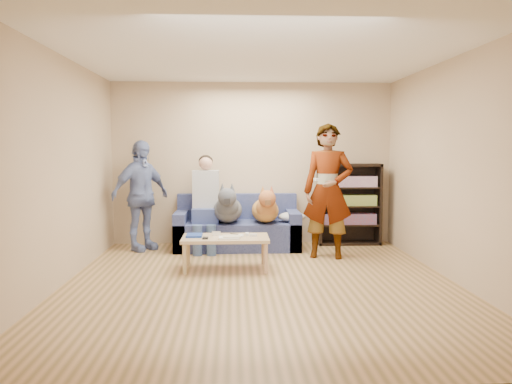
{
  "coord_description": "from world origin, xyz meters",
  "views": [
    {
      "loc": [
        -0.31,
        -5.58,
        1.54
      ],
      "look_at": [
        0.0,
        1.2,
        0.95
      ],
      "focal_mm": 35.0,
      "sensor_mm": 36.0,
      "label": 1
    }
  ],
  "objects_px": {
    "person_seated": "(206,199)",
    "dog_gray": "(228,208)",
    "person_standing_right": "(328,191)",
    "camera_silver": "(216,233)",
    "coffee_table": "(225,240)",
    "dog_tan": "(266,209)",
    "bookshelf": "(349,202)",
    "sofa": "(237,230)",
    "person_standing_left": "(140,196)",
    "notebook_blue": "(194,235)"
  },
  "relations": [
    {
      "from": "notebook_blue",
      "to": "camera_silver",
      "type": "height_order",
      "value": "camera_silver"
    },
    {
      "from": "dog_tan",
      "to": "bookshelf",
      "type": "height_order",
      "value": "bookshelf"
    },
    {
      "from": "person_standing_left",
      "to": "bookshelf",
      "type": "relative_size",
      "value": 1.28
    },
    {
      "from": "person_seated",
      "to": "sofa",
      "type": "bearing_deg",
      "value": 14.74
    },
    {
      "from": "person_seated",
      "to": "bookshelf",
      "type": "height_order",
      "value": "person_seated"
    },
    {
      "from": "sofa",
      "to": "bookshelf",
      "type": "distance_m",
      "value": 1.86
    },
    {
      "from": "camera_silver",
      "to": "notebook_blue",
      "type": "bearing_deg",
      "value": -165.96
    },
    {
      "from": "person_standing_right",
      "to": "coffee_table",
      "type": "distance_m",
      "value": 1.67
    },
    {
      "from": "camera_silver",
      "to": "bookshelf",
      "type": "relative_size",
      "value": 0.08
    },
    {
      "from": "person_seated",
      "to": "coffee_table",
      "type": "bearing_deg",
      "value": -75.71
    },
    {
      "from": "person_seated",
      "to": "coffee_table",
      "type": "height_order",
      "value": "person_seated"
    },
    {
      "from": "sofa",
      "to": "coffee_table",
      "type": "distance_m",
      "value": 1.39
    },
    {
      "from": "person_standing_right",
      "to": "coffee_table",
      "type": "height_order",
      "value": "person_standing_right"
    },
    {
      "from": "sofa",
      "to": "dog_tan",
      "type": "distance_m",
      "value": 0.6
    },
    {
      "from": "person_seated",
      "to": "coffee_table",
      "type": "relative_size",
      "value": 1.34
    },
    {
      "from": "person_seated",
      "to": "bookshelf",
      "type": "relative_size",
      "value": 1.13
    },
    {
      "from": "notebook_blue",
      "to": "coffee_table",
      "type": "xyz_separation_m",
      "value": [
        0.4,
        -0.05,
        -0.06
      ]
    },
    {
      "from": "notebook_blue",
      "to": "person_seated",
      "type": "height_order",
      "value": "person_seated"
    },
    {
      "from": "person_standing_right",
      "to": "dog_tan",
      "type": "relative_size",
      "value": 1.62
    },
    {
      "from": "sofa",
      "to": "person_seated",
      "type": "bearing_deg",
      "value": -165.26
    },
    {
      "from": "sofa",
      "to": "dog_gray",
      "type": "distance_m",
      "value": 0.45
    },
    {
      "from": "notebook_blue",
      "to": "dog_gray",
      "type": "relative_size",
      "value": 0.21
    },
    {
      "from": "person_standing_right",
      "to": "camera_silver",
      "type": "relative_size",
      "value": 17.2
    },
    {
      "from": "camera_silver",
      "to": "dog_gray",
      "type": "distance_m",
      "value": 1.07
    },
    {
      "from": "person_standing_right",
      "to": "person_standing_left",
      "type": "distance_m",
      "value": 2.81
    },
    {
      "from": "person_standing_right",
      "to": "bookshelf",
      "type": "height_order",
      "value": "person_standing_right"
    },
    {
      "from": "coffee_table",
      "to": "camera_silver",
      "type": "bearing_deg",
      "value": 135.0
    },
    {
      "from": "person_standing_right",
      "to": "dog_gray",
      "type": "distance_m",
      "value": 1.54
    },
    {
      "from": "bookshelf",
      "to": "sofa",
      "type": "bearing_deg",
      "value": -172.6
    },
    {
      "from": "person_standing_left",
      "to": "notebook_blue",
      "type": "height_order",
      "value": "person_standing_left"
    },
    {
      "from": "camera_silver",
      "to": "person_seated",
      "type": "distance_m",
      "value": 1.2
    },
    {
      "from": "dog_tan",
      "to": "bookshelf",
      "type": "relative_size",
      "value": 0.9
    },
    {
      "from": "notebook_blue",
      "to": "person_seated",
      "type": "xyz_separation_m",
      "value": [
        0.08,
        1.2,
        0.34
      ]
    },
    {
      "from": "dog_gray",
      "to": "coffee_table",
      "type": "relative_size",
      "value": 1.15
    },
    {
      "from": "bookshelf",
      "to": "coffee_table",
      "type": "bearing_deg",
      "value": -140.57
    },
    {
      "from": "person_standing_left",
      "to": "dog_gray",
      "type": "height_order",
      "value": "person_standing_left"
    },
    {
      "from": "person_standing_left",
      "to": "camera_silver",
      "type": "distance_m",
      "value": 1.69
    },
    {
      "from": "sofa",
      "to": "dog_tan",
      "type": "xyz_separation_m",
      "value": [
        0.43,
        -0.22,
        0.36
      ]
    },
    {
      "from": "person_standing_right",
      "to": "dog_gray",
      "type": "bearing_deg",
      "value": 173.76
    },
    {
      "from": "person_seated",
      "to": "bookshelf",
      "type": "distance_m",
      "value": 2.31
    },
    {
      "from": "sofa",
      "to": "camera_silver",
      "type": "bearing_deg",
      "value": -102.64
    },
    {
      "from": "notebook_blue",
      "to": "person_seated",
      "type": "bearing_deg",
      "value": 86.15
    },
    {
      "from": "bookshelf",
      "to": "person_seated",
      "type": "bearing_deg",
      "value": -171.02
    },
    {
      "from": "notebook_blue",
      "to": "person_seated",
      "type": "distance_m",
      "value": 1.25
    },
    {
      "from": "dog_tan",
      "to": "person_standing_right",
      "type": "bearing_deg",
      "value": -31.76
    },
    {
      "from": "person_seated",
      "to": "person_standing_left",
      "type": "bearing_deg",
      "value": 178.95
    },
    {
      "from": "person_seated",
      "to": "dog_gray",
      "type": "bearing_deg",
      "value": -15.33
    },
    {
      "from": "person_seated",
      "to": "coffee_table",
      "type": "distance_m",
      "value": 1.35
    },
    {
      "from": "bookshelf",
      "to": "dog_gray",
      "type": "bearing_deg",
      "value": -166.94
    },
    {
      "from": "dog_gray",
      "to": "dog_tan",
      "type": "height_order",
      "value": "dog_gray"
    }
  ]
}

